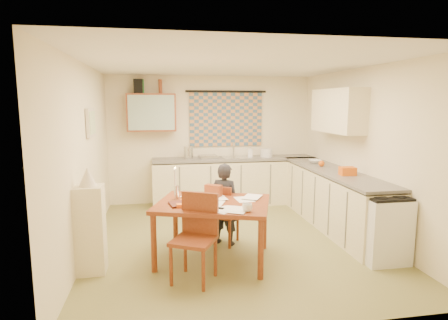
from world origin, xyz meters
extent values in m
cube|color=olive|center=(0.00, 0.00, -0.01)|extent=(4.00, 4.50, 0.02)
cube|color=white|center=(0.00, 0.00, 2.51)|extent=(4.00, 4.50, 0.02)
cube|color=#F7EAC3|center=(0.00, 2.26, 1.25)|extent=(4.00, 0.02, 2.50)
cube|color=#F7EAC3|center=(0.00, -2.26, 1.25)|extent=(4.00, 0.02, 2.50)
cube|color=#F7EAC3|center=(-2.01, 0.00, 1.25)|extent=(0.02, 4.50, 2.50)
cube|color=#F7EAC3|center=(2.01, 0.00, 1.25)|extent=(0.02, 4.50, 2.50)
cube|color=#3C607F|center=(0.30, 2.22, 1.65)|extent=(1.45, 0.03, 1.05)
cylinder|color=black|center=(0.30, 2.20, 2.20)|extent=(1.60, 0.04, 0.04)
cube|color=brown|center=(-1.15, 2.08, 1.80)|extent=(0.90, 0.34, 0.70)
cube|color=#99B2A5|center=(-1.15, 1.91, 1.80)|extent=(0.84, 0.02, 0.64)
cube|color=beige|center=(1.83, 0.55, 1.85)|extent=(0.34, 1.30, 0.70)
cube|color=beige|center=(-1.97, 0.40, 1.70)|extent=(0.04, 0.50, 0.40)
cube|color=white|center=(-1.95, 0.40, 1.70)|extent=(0.01, 0.42, 0.32)
cube|color=beige|center=(0.48, 1.95, 0.43)|extent=(3.30, 0.60, 0.86)
cube|color=#5A5754|center=(0.48, 1.95, 0.90)|extent=(3.30, 0.62, 0.04)
cube|color=beige|center=(1.70, 0.35, 0.43)|extent=(0.60, 2.95, 0.86)
cube|color=#5A5754|center=(1.70, 0.35, 0.90)|extent=(0.62, 2.95, 0.04)
cube|color=white|center=(1.70, -1.02, 0.41)|extent=(0.54, 0.54, 0.82)
cube|color=black|center=(1.70, -1.02, 0.83)|extent=(0.52, 0.52, 0.03)
cube|color=silver|center=(0.46, 1.95, 0.88)|extent=(0.56, 0.46, 0.10)
cylinder|color=silver|center=(0.44, 2.13, 1.06)|extent=(0.04, 0.04, 0.28)
cube|color=silver|center=(-0.10, 1.95, 0.95)|extent=(0.38, 0.34, 0.06)
cylinder|color=silver|center=(-0.48, 1.95, 1.04)|extent=(0.19, 0.19, 0.24)
cylinder|color=white|center=(1.06, 1.95, 1.00)|extent=(0.26, 0.26, 0.16)
imported|color=white|center=(0.75, 2.00, 1.02)|extent=(0.14, 0.14, 0.20)
imported|color=white|center=(1.70, 1.06, 0.95)|extent=(0.30, 0.30, 0.06)
cube|color=orange|center=(1.70, -0.10, 0.98)|extent=(0.23, 0.18, 0.12)
sphere|color=orange|center=(1.65, 0.69, 0.97)|extent=(0.10, 0.10, 0.10)
cube|color=black|center=(-1.37, 2.08, 2.28)|extent=(0.17, 0.21, 0.26)
cylinder|color=#195926|center=(-1.31, 2.08, 2.28)|extent=(0.07, 0.07, 0.26)
cylinder|color=brown|center=(-0.97, 2.08, 2.28)|extent=(0.08, 0.08, 0.26)
cube|color=maroon|center=(-0.38, -0.64, 0.72)|extent=(1.63, 1.42, 0.05)
cube|color=maroon|center=(-0.17, -0.09, 0.41)|extent=(0.53, 0.53, 0.04)
cube|color=maroon|center=(-0.26, -0.24, 0.64)|extent=(0.35, 0.23, 0.42)
cube|color=maroon|center=(-0.68, -1.18, 0.47)|extent=(0.59, 0.59, 0.04)
cube|color=maroon|center=(-0.59, -1.01, 0.73)|extent=(0.41, 0.24, 0.48)
imported|color=black|center=(-0.15, -0.13, 0.58)|extent=(0.67, 0.66, 1.15)
cube|color=beige|center=(-1.84, -0.75, 0.52)|extent=(0.32, 0.30, 1.03)
cone|color=beige|center=(-1.84, -0.75, 1.14)|extent=(0.20, 0.20, 0.22)
cube|color=maroon|center=(-0.34, -0.37, 0.83)|extent=(0.24, 0.21, 0.16)
imported|color=white|center=(-0.06, -1.11, 0.80)|extent=(0.21, 0.21, 0.09)
imported|color=maroon|center=(-0.92, -0.72, 0.76)|extent=(0.29, 0.33, 0.02)
imported|color=orange|center=(-0.79, -0.60, 0.76)|extent=(0.27, 0.32, 0.02)
cube|color=orange|center=(-0.79, -0.81, 0.77)|extent=(0.12, 0.08, 0.04)
cube|color=black|center=(-0.36, -0.94, 0.76)|extent=(0.13, 0.12, 0.02)
cylinder|color=silver|center=(-0.82, -0.41, 0.84)|extent=(0.07, 0.07, 0.18)
cylinder|color=white|center=(-0.84, -0.44, 1.04)|extent=(0.03, 0.03, 0.22)
sphere|color=#FFCC66|center=(-0.84, -0.44, 1.16)|extent=(0.02, 0.02, 0.02)
cube|color=white|center=(0.03, -0.58, 0.75)|extent=(0.23, 0.31, 0.00)
cube|color=white|center=(-0.31, -1.01, 0.75)|extent=(0.36, 0.36, 0.00)
cube|color=white|center=(-0.21, -1.01, 0.75)|extent=(0.31, 0.36, 0.00)
cube|color=white|center=(-0.38, -0.74, 0.76)|extent=(0.31, 0.35, 0.00)
cube|color=white|center=(-0.60, -0.56, 0.76)|extent=(0.27, 0.33, 0.00)
cube|color=white|center=(-0.16, -1.06, 0.76)|extent=(0.33, 0.36, 0.00)
cube|color=white|center=(-0.36, -0.43, 0.76)|extent=(0.32, 0.36, 0.00)
cube|color=white|center=(-0.30, -0.47, 0.76)|extent=(0.24, 0.32, 0.00)
cube|color=white|center=(-0.63, -0.25, 0.76)|extent=(0.30, 0.35, 0.00)
cube|color=white|center=(0.15, -0.52, 0.77)|extent=(0.33, 0.36, 0.00)
cube|color=white|center=(-0.49, -0.54, 0.77)|extent=(0.24, 0.32, 0.00)
cube|color=white|center=(-0.47, -0.63, 0.77)|extent=(0.36, 0.36, 0.00)
cube|color=white|center=(-0.54, -0.59, 0.77)|extent=(0.25, 0.32, 0.00)
camera|label=1|loc=(-1.04, -5.12, 1.97)|focal=30.00mm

